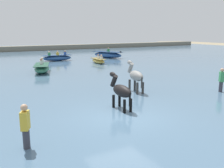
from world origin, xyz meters
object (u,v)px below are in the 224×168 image
object	(u,v)px
boat_far_offshore	(108,55)
boat_near_starboard	(42,68)
person_spectator_far	(221,82)
boat_mid_channel	(98,61)
horse_trailing_black	(121,92)
horse_lead_grey	(136,77)
person_onlooker_right	(26,130)
boat_near_port	(57,58)

from	to	relation	value
boat_far_offshore	boat_near_starboard	bearing A→B (deg)	-143.45
boat_far_offshore	person_spectator_far	bearing A→B (deg)	-99.01
boat_mid_channel	boat_far_offshore	size ratio (longest dim) A/B	0.62
person_spectator_far	horse_trailing_black	bearing A→B (deg)	-179.69
horse_lead_grey	person_spectator_far	bearing A→B (deg)	-29.49
boat_mid_channel	person_onlooker_right	xyz separation A→B (m)	(-10.39, -16.57, 0.31)
boat_near_port	person_onlooker_right	world-z (taller)	person_onlooker_right
boat_mid_channel	person_onlooker_right	distance (m)	19.56
boat_mid_channel	person_onlooker_right	world-z (taller)	person_onlooker_right
horse_trailing_black	boat_far_offshore	xyz separation A→B (m)	(9.44, 18.86, -0.39)
horse_trailing_black	person_onlooker_right	world-z (taller)	horse_trailing_black
horse_lead_grey	boat_mid_channel	distance (m)	12.89
horse_lead_grey	horse_trailing_black	bearing A→B (deg)	-134.90
horse_lead_grey	boat_mid_channel	xyz separation A→B (m)	(3.75, 12.32, -0.60)
boat_near_starboard	boat_near_port	bearing A→B (deg)	64.30
boat_far_offshore	horse_trailing_black	bearing A→B (deg)	-116.57
person_spectator_far	boat_mid_channel	bearing A→B (deg)	91.39
horse_trailing_black	boat_mid_channel	size ratio (longest dim) A/B	0.72
person_onlooker_right	person_spectator_far	bearing A→B (deg)	10.14
boat_near_port	boat_mid_channel	distance (m)	5.18
person_spectator_far	horse_lead_grey	bearing A→B (deg)	150.51
boat_mid_channel	person_spectator_far	world-z (taller)	person_spectator_far
boat_near_starboard	person_onlooker_right	size ratio (longest dim) A/B	1.99
horse_lead_grey	boat_near_starboard	size ratio (longest dim) A/B	0.60
boat_far_offshore	person_spectator_far	distance (m)	19.07
boat_near_port	person_spectator_far	size ratio (longest dim) A/B	2.00
person_spectator_far	person_onlooker_right	xyz separation A→B (m)	(-10.75, -1.92, 0.00)
horse_trailing_black	boat_near_port	xyz separation A→B (m)	(3.01, 18.83, -0.45)
person_spectator_far	person_onlooker_right	distance (m)	10.92
boat_far_offshore	horse_lead_grey	bearing A→B (deg)	-113.23
horse_lead_grey	horse_trailing_black	xyz separation A→B (m)	(-2.35, -2.36, -0.08)
boat_near_port	person_spectator_far	distance (m)	19.11
boat_near_port	boat_near_starboard	size ratio (longest dim) A/B	1.00
boat_near_port	boat_mid_channel	bearing A→B (deg)	-53.39
boat_far_offshore	person_spectator_far	world-z (taller)	person_spectator_far
boat_near_starboard	person_onlooker_right	bearing A→B (deg)	-105.73
boat_near_port	person_spectator_far	world-z (taller)	person_spectator_far
horse_lead_grey	boat_near_port	xyz separation A→B (m)	(0.66, 16.48, -0.53)
boat_near_starboard	person_spectator_far	world-z (taller)	person_spectator_far
boat_near_port	boat_near_starboard	distance (m)	8.17
horse_lead_grey	boat_near_port	bearing A→B (deg)	87.71
person_onlooker_right	boat_near_starboard	bearing A→B (deg)	74.27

